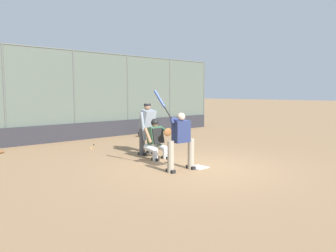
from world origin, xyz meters
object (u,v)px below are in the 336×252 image
(batter_at_plate, at_px, (181,139))
(umpire_home, at_px, (147,127))
(fielding_glove_on_dirt, at_px, (0,152))
(equipment_bag_dugout_side, at_px, (149,132))
(spare_bat_by_padding, at_px, (92,147))
(catcher_behind_plate, at_px, (157,138))

(batter_at_plate, bearing_deg, umpire_home, -102.78)
(umpire_home, relative_size, fielding_glove_on_dirt, 6.10)
(fielding_glove_on_dirt, height_order, equipment_bag_dugout_side, equipment_bag_dugout_side)
(batter_at_plate, bearing_deg, fielding_glove_on_dirt, -58.95)
(spare_bat_by_padding, height_order, fielding_glove_on_dirt, fielding_glove_on_dirt)
(batter_at_plate, height_order, fielding_glove_on_dirt, batter_at_plate)
(spare_bat_by_padding, height_order, equipment_bag_dugout_side, equipment_bag_dugout_side)
(batter_at_plate, height_order, umpire_home, batter_at_plate)
(batter_at_plate, xyz_separation_m, spare_bat_by_padding, (-0.09, -4.64, -0.77))
(catcher_behind_plate, xyz_separation_m, umpire_home, (-0.24, -0.74, 0.26))
(catcher_behind_plate, relative_size, spare_bat_by_padding, 1.62)
(umpire_home, xyz_separation_m, equipment_bag_dugout_side, (-2.97, -3.54, -0.73))
(fielding_glove_on_dirt, bearing_deg, umpire_home, 135.51)
(umpire_home, distance_m, fielding_glove_on_dirt, 4.94)
(batter_at_plate, distance_m, spare_bat_by_padding, 4.71)
(spare_bat_by_padding, xyz_separation_m, equipment_bag_dugout_side, (-3.64, -1.19, 0.12))
(catcher_behind_plate, bearing_deg, spare_bat_by_padding, -83.52)
(batter_at_plate, height_order, spare_bat_by_padding, batter_at_plate)
(batter_at_plate, distance_m, umpire_home, 2.42)
(catcher_behind_plate, height_order, equipment_bag_dugout_side, catcher_behind_plate)
(umpire_home, height_order, fielding_glove_on_dirt, umpire_home)
(batter_at_plate, relative_size, spare_bat_by_padding, 2.75)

